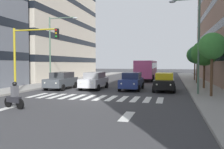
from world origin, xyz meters
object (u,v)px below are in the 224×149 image
bus_behind_traffic (147,68)px  street_lamp_right (54,43)px  car_1 (132,81)px  street_tree_1 (204,53)px  car_3 (62,80)px  traffic_light_gantry (27,50)px  street_tree_3 (195,55)px  car_2 (94,80)px  street_tree_2 (197,55)px  street_lamp_left (194,36)px  motorcycle_with_rider (14,97)px  car_0 (164,82)px  street_tree_0 (212,46)px

bus_behind_traffic → street_lamp_right: street_lamp_right is taller
car_1 → street_tree_1: bearing=-163.1°
car_3 → traffic_light_gantry: (0.52, 4.99, 2.79)m
car_3 → street_tree_3: size_ratio=0.90×
car_2 → car_3: size_ratio=1.00×
car_1 → street_tree_2: 11.00m
street_lamp_left → street_tree_3: 16.56m
street_tree_1 → car_3: bearing=12.7°
street_lamp_left → street_lamp_right: (14.72, -4.04, 0.09)m
motorcycle_with_rider → street_tree_1: 17.98m
car_2 → motorcycle_with_rider: bearing=83.2°
motorcycle_with_rider → street_lamp_right: size_ratio=0.21×
car_0 → car_1: size_ratio=1.00×
motorcycle_with_rider → street_lamp_left: (-10.62, -8.31, 4.16)m
car_3 → street_lamp_right: (2.10, -2.48, 4.01)m
street_lamp_left → car_3: bearing=-7.1°
car_3 → street_tree_3: street_tree_3 is taller
car_1 → motorcycle_with_rider: bearing=65.1°
car_1 → street_tree_0: bearing=150.5°
traffic_light_gantry → street_tree_2: bearing=-135.6°
street_lamp_left → street_lamp_right: bearing=-15.4°
traffic_light_gantry → street_tree_1: traffic_light_gantry is taller
traffic_light_gantry → street_lamp_right: size_ratio=0.71×
traffic_light_gantry → car_2: bearing=-123.3°
street_tree_1 → street_tree_3: street_tree_3 is taller
street_lamp_right → street_tree_3: bearing=-142.7°
traffic_light_gantry → street_tree_0: bearing=-171.1°
car_1 → street_tree_1: 7.75m
traffic_light_gantry → street_tree_1: bearing=-150.7°
street_tree_0 → car_0: bearing=-46.2°
car_1 → bus_behind_traffic: (0.00, -13.74, 0.97)m
street_lamp_left → car_0: bearing=-46.7°
car_0 → street_tree_2: (-3.73, -8.20, 2.81)m
car_1 → car_3: same height
street_tree_0 → street_tree_1: size_ratio=1.00×
car_0 → traffic_light_gantry: (10.75, 5.96, 2.79)m
motorcycle_with_rider → street_tree_3: (-12.21, -24.76, 3.20)m
car_3 → car_1: bearing=-171.5°
bus_behind_traffic → street_tree_0: 18.89m
car_0 → street_tree_3: (-3.99, -13.91, 2.96)m
car_3 → street_tree_0: street_tree_0 is taller
street_tree_0 → street_tree_1: bearing=-92.2°
motorcycle_with_rider → traffic_light_gantry: traffic_light_gantry is taller
car_1 → street_tree_2: street_tree_2 is taller
street_tree_1 → street_tree_2: (0.05, -6.01, 0.07)m
street_tree_0 → street_tree_3: bearing=-91.4°
car_2 → street_tree_3: size_ratio=0.90×
motorcycle_with_rider → street_lamp_right: bearing=-71.6°
car_0 → street_tree_2: street_tree_2 is taller
car_1 → car_2: bearing=4.3°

